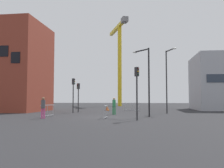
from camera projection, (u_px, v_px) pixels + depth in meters
name	position (u px, v px, depth m)	size (l,w,h in m)	color
ground	(103.00, 117.00, 21.47)	(160.00, 160.00, 0.00)	#28282B
brick_building	(16.00, 68.00, 32.14)	(7.29, 8.28, 11.51)	brown
construction_crane	(119.00, 51.00, 55.94)	(5.72, 12.54, 19.23)	yellow
streetlamp_tall	(168.00, 75.00, 26.87)	(0.97, 1.92, 7.04)	#2D2D30
streetlamp_short	(147.00, 75.00, 22.29)	(1.57, 1.50, 6.28)	black
traffic_light_island	(137.00, 84.00, 18.37)	(0.36, 0.38, 4.03)	#2D2D30
traffic_light_corner	(78.00, 93.00, 29.72)	(0.37, 0.37, 3.53)	#2D2D30
traffic_light_near	(73.00, 90.00, 27.95)	(0.39, 0.34, 3.98)	#2D2D30
pedestrian_walking	(114.00, 105.00, 24.98)	(0.34, 0.34, 1.75)	#2D844C
pedestrian_waiting	(43.00, 106.00, 19.99)	(0.34, 0.34, 1.76)	#D14C8C
safety_barrier_front	(47.00, 110.00, 22.12)	(0.26, 2.52, 1.08)	#9EA0A5
safety_barrier_left_run	(106.00, 112.00, 20.19)	(0.12, 1.98, 1.08)	#9EA0A5
safety_barrier_mid_span	(132.00, 107.00, 32.89)	(2.15, 0.32, 1.08)	#9EA0A5
traffic_cone_by_barrier	(107.00, 108.00, 33.38)	(0.69, 0.69, 0.70)	black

